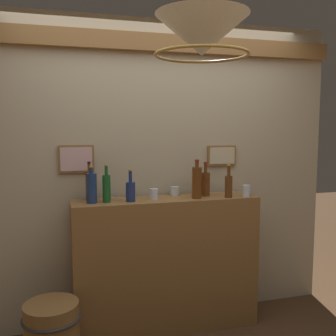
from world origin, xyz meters
name	(u,v)px	position (x,y,z in m)	size (l,w,h in m)	color
panelled_rear_partition	(158,164)	(0.00, 1.10, 1.34)	(3.12, 0.15, 2.54)	#BCAD8E
bar_shelf_unit	(166,264)	(0.00, 0.85, 0.54)	(1.50, 0.34, 1.09)	olive
liquor_bottle_scotch	(107,188)	(-0.48, 0.82, 1.20)	(0.06, 0.06, 0.29)	#1A5724
liquor_bottle_vodka	(89,185)	(-0.60, 0.95, 1.21)	(0.06, 0.06, 0.30)	#633212
liquor_bottle_sherry	(205,183)	(0.34, 0.87, 1.19)	(0.08, 0.08, 0.28)	#603313
liquor_bottle_port	(131,191)	(-0.30, 0.80, 1.17)	(0.07, 0.07, 0.25)	navy
liquor_bottle_bourbon	(92,188)	(-0.59, 0.82, 1.21)	(0.08, 0.08, 0.28)	navy
liquor_bottle_amaro	(229,185)	(0.49, 0.75, 1.19)	(0.06, 0.06, 0.27)	#5D3416
liquor_bottle_brandy	(197,182)	(0.23, 0.78, 1.22)	(0.08, 0.08, 0.31)	brown
glass_tumbler_rocks	(175,191)	(0.11, 0.97, 1.13)	(0.07, 0.07, 0.07)	silver
glass_tumbler_highball	(246,191)	(0.65, 0.73, 1.14)	(0.07, 0.07, 0.10)	silver
glass_tumbler_shot	(154,194)	(-0.10, 0.84, 1.13)	(0.07, 0.07, 0.08)	silver
pendant_lamp	(202,36)	(-0.08, -0.12, 2.14)	(0.51, 0.51, 0.60)	#EFE5C6
wooden_barrel	(52,336)	(-0.90, 0.55, 0.23)	(0.40, 0.40, 0.46)	olive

